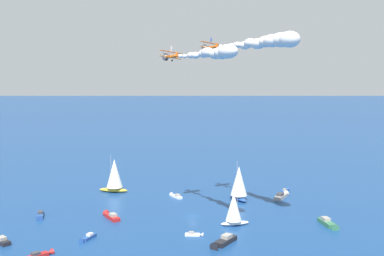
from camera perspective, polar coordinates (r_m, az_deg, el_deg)
ground_plane at (r=147.00m, az=0.04°, el=-10.72°), size 2000.00×2000.00×0.00m
motorboat_near_centre at (r=170.87m, az=10.93°, el=-8.13°), size 9.46×2.89×2.71m
motorboat_far_port at (r=168.57m, az=-2.03°, el=-8.30°), size 4.29×6.26×1.81m
motorboat_far_stbd at (r=123.63m, az=3.80°, el=-13.73°), size 9.95×3.61×2.82m
motorboat_inshore at (r=152.73m, az=-18.06°, el=-10.16°), size 6.52×6.20×2.08m
motorboat_offshore at (r=143.15m, az=16.35°, el=-11.16°), size 8.54×7.55×2.64m
motorboat_trailing at (r=130.08m, az=-12.68°, el=-12.97°), size 6.19×2.19×1.76m
motorboat_ahead at (r=129.92m, az=0.37°, el=-12.87°), size 3.29×5.09×1.45m
sailboat_mid_cluster at (r=164.27m, az=5.74°, el=-6.67°), size 8.79×10.11×13.57m
motorboat_outer_ring_a at (r=121.64m, az=-17.98°, el=-14.50°), size 6.88×3.57×1.94m
sailboat_outer_ring_b at (r=176.95m, az=-9.47°, el=-5.70°), size 7.52×11.30×14.04m
motorboat_outer_ring_c at (r=180.41m, az=11.38°, el=-7.47°), size 5.21×1.79×1.48m
motorboat_outer_ring_d at (r=146.88m, az=-9.89°, el=-10.56°), size 6.11×8.51×2.48m
sailboat_outer_ring_f at (r=137.66m, az=5.13°, el=-9.77°), size 7.34×7.96×10.93m
biplane_lead at (r=136.96m, az=-2.61°, el=8.77°), size 7.07×7.04×3.64m
wingwalker_lead at (r=137.21m, az=-2.52°, el=9.67°), size 0.85×0.52×1.78m
smoke_trail_lead at (r=117.89m, az=3.00°, el=9.16°), size 16.11×24.49×3.94m
biplane_wingman at (r=145.77m, az=2.26°, el=9.86°), size 7.07×7.04×3.64m
wingwalker_wingman at (r=146.08m, az=2.35°, el=10.71°), size 0.85×0.52×1.78m
smoke_trail_wingman at (r=124.79m, az=9.70°, el=10.42°), size 18.24×29.71×4.61m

